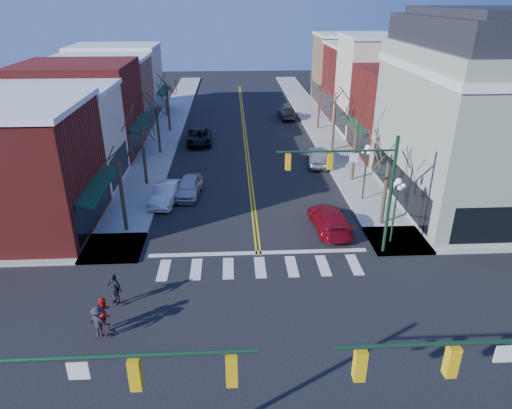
{
  "coord_description": "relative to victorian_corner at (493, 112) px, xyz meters",
  "views": [
    {
      "loc": [
        -1.41,
        -15.65,
        13.97
      ],
      "look_at": [
        -0.1,
        8.63,
        2.8
      ],
      "focal_mm": 32.0,
      "sensor_mm": 36.0,
      "label": 1
    }
  ],
  "objects": [
    {
      "name": "ground",
      "position": [
        -16.5,
        -14.5,
        -6.66
      ],
      "size": [
        160.0,
        160.0,
        0.0
      ],
      "primitive_type": "plane",
      "color": "black",
      "rests_on": "ground"
    },
    {
      "name": "sidewalk_left",
      "position": [
        -25.25,
        5.5,
        -6.58
      ],
      "size": [
        3.5,
        70.0,
        0.15
      ],
      "primitive_type": "cube",
      "color": "#9E9B93",
      "rests_on": "ground"
    },
    {
      "name": "sidewalk_right",
      "position": [
        -7.75,
        5.5,
        -6.58
      ],
      "size": [
        3.5,
        70.0,
        0.15
      ],
      "primitive_type": "cube",
      "color": "#9E9B93",
      "rests_on": "ground"
    },
    {
      "name": "bldg_left_brick_a",
      "position": [
        -32.0,
        -2.75,
        -2.66
      ],
      "size": [
        10.0,
        8.5,
        8.0
      ],
      "primitive_type": "cube",
      "color": "maroon",
      "rests_on": "ground"
    },
    {
      "name": "bldg_left_stucco_a",
      "position": [
        -32.0,
        5.0,
        -2.91
      ],
      "size": [
        10.0,
        7.0,
        7.5
      ],
      "primitive_type": "cube",
      "color": "beige",
      "rests_on": "ground"
    },
    {
      "name": "bldg_left_brick_b",
      "position": [
        -32.0,
        13.0,
        -2.41
      ],
      "size": [
        10.0,
        9.0,
        8.5
      ],
      "primitive_type": "cube",
      "color": "maroon",
      "rests_on": "ground"
    },
    {
      "name": "bldg_left_tan",
      "position": [
        -32.0,
        21.25,
        -2.76
      ],
      "size": [
        10.0,
        7.5,
        7.8
      ],
      "primitive_type": "cube",
      "color": "#9D7657",
      "rests_on": "ground"
    },
    {
      "name": "bldg_left_stucco_b",
      "position": [
        -32.0,
        29.0,
        -2.56
      ],
      "size": [
        10.0,
        8.0,
        8.2
      ],
      "primitive_type": "cube",
      "color": "beige",
      "rests_on": "ground"
    },
    {
      "name": "bldg_right_brick_a",
      "position": [
        -1.0,
        11.25,
        -2.66
      ],
      "size": [
        10.0,
        8.5,
        8.0
      ],
      "primitive_type": "cube",
      "color": "maroon",
      "rests_on": "ground"
    },
    {
      "name": "bldg_right_stucco",
      "position": [
        -1.0,
        19.0,
        -1.66
      ],
      "size": [
        10.0,
        7.0,
        10.0
      ],
      "primitive_type": "cube",
      "color": "beige",
      "rests_on": "ground"
    },
    {
      "name": "bldg_right_brick_b",
      "position": [
        -1.0,
        26.5,
        -2.41
      ],
      "size": [
        10.0,
        8.0,
        8.5
      ],
      "primitive_type": "cube",
      "color": "maroon",
      "rests_on": "ground"
    },
    {
      "name": "bldg_right_tan",
      "position": [
        -1.0,
        34.5,
        -2.16
      ],
      "size": [
        10.0,
        8.0,
        9.0
      ],
      "primitive_type": "cube",
      "color": "#9D7657",
      "rests_on": "ground"
    },
    {
      "name": "victorian_corner",
      "position": [
        0.0,
        0.0,
        0.0
      ],
      "size": [
        12.25,
        14.25,
        13.3
      ],
      "color": "gray",
      "rests_on": "ground"
    },
    {
      "name": "traffic_mast_near_right",
      "position": [
        -10.95,
        -21.9,
        -1.95
      ],
      "size": [
        6.6,
        0.28,
        7.2
      ],
      "color": "#14331E",
      "rests_on": "ground"
    },
    {
      "name": "traffic_mast_far_right",
      "position": [
        -10.95,
        -7.1,
        -1.95
      ],
      "size": [
        6.6,
        0.28,
        7.2
      ],
      "color": "#14331E",
      "rests_on": "ground"
    },
    {
      "name": "lamppost_corner",
      "position": [
        -8.3,
        -6.0,
        -3.7
      ],
      "size": [
        0.36,
        0.36,
        4.33
      ],
      "color": "#14331E",
      "rests_on": "ground"
    },
    {
      "name": "lamppost_midblock",
      "position": [
        -8.3,
        0.5,
        -3.7
      ],
      "size": [
        0.36,
        0.36,
        4.33
      ],
      "color": "#14331E",
      "rests_on": "ground"
    },
    {
      "name": "tree_left_a",
      "position": [
        -24.9,
        -3.5,
        -4.28
      ],
      "size": [
        0.24,
        0.24,
        4.76
      ],
      "primitive_type": "cylinder",
      "color": "#382B21",
      "rests_on": "ground"
    },
    {
      "name": "tree_left_b",
      "position": [
        -24.9,
        4.5,
        -4.14
      ],
      "size": [
        0.24,
        0.24,
        5.04
      ],
      "primitive_type": "cylinder",
      "color": "#382B21",
      "rests_on": "ground"
    },
    {
      "name": "tree_left_c",
      "position": [
        -24.9,
        12.5,
        -4.38
      ],
      "size": [
        0.24,
        0.24,
        4.55
      ],
      "primitive_type": "cylinder",
      "color": "#382B21",
      "rests_on": "ground"
    },
    {
      "name": "tree_left_d",
      "position": [
        -24.9,
        20.5,
        -4.21
      ],
      "size": [
        0.24,
        0.24,
        4.9
      ],
      "primitive_type": "cylinder",
      "color": "#382B21",
      "rests_on": "ground"
    },
    {
      "name": "tree_right_a",
      "position": [
        -8.1,
        -3.5,
        -4.35
      ],
      "size": [
        0.24,
        0.24,
        4.62
      ],
      "primitive_type": "cylinder",
      "color": "#382B21",
      "rests_on": "ground"
    },
    {
      "name": "tree_right_b",
      "position": [
        -8.1,
        4.5,
        -4.07
      ],
      "size": [
        0.24,
        0.24,
        5.18
      ],
      "primitive_type": "cylinder",
      "color": "#382B21",
      "rests_on": "ground"
    },
    {
      "name": "tree_right_c",
      "position": [
        -8.1,
        12.5,
        -4.24
      ],
      "size": [
        0.24,
        0.24,
        4.83
      ],
      "primitive_type": "cylinder",
      "color": "#382B21",
      "rests_on": "ground"
    },
    {
      "name": "tree_right_d",
      "position": [
        -8.1,
        20.5,
        -4.17
      ],
      "size": [
        0.24,
        0.24,
        4.97
      ],
      "primitive_type": "cylinder",
      "color": "#382B21",
      "rests_on": "ground"
    },
    {
      "name": "car_left_near",
      "position": [
        -21.3,
        2.13,
        -5.93
      ],
      "size": [
        2.2,
        4.46,
        1.46
      ],
      "primitive_type": "imported",
      "rotation": [
        0.0,
        0.0,
        -0.11
      ],
      "color": "#B4B4B9",
      "rests_on": "ground"
    },
    {
      "name": "car_left_mid",
      "position": [
        -22.9,
        0.92,
        -5.94
      ],
      "size": [
        2.09,
        4.54,
        1.44
      ],
      "primitive_type": "imported",
      "rotation": [
        0.0,
        0.0,
        -0.13
      ],
      "color": "white",
      "rests_on": "ground"
    },
    {
      "name": "car_left_far",
      "position": [
        -21.3,
        15.61,
        -5.94
      ],
      "size": [
        2.67,
        5.31,
        1.44
      ],
      "primitive_type": "imported",
      "rotation": [
        0.0,
        0.0,
        0.05
      ],
      "color": "black",
      "rests_on": "ground"
    },
    {
      "name": "car_right_near",
      "position": [
        -11.7,
        -3.93,
        -5.93
      ],
      "size": [
        2.38,
        5.17,
        1.46
      ],
      "primitive_type": "imported",
      "rotation": [
        0.0,
        0.0,
        3.21
      ],
      "color": "maroon",
      "rests_on": "ground"
    },
    {
      "name": "car_right_mid",
      "position": [
        -10.1,
        8.72,
        -5.84
      ],
      "size": [
        2.55,
        5.03,
        1.64
      ],
      "primitive_type": "imported",
      "rotation": [
        0.0,
        0.0,
        3.01
      ],
      "color": "silver",
      "rests_on": "ground"
    },
    {
      "name": "car_right_far",
      "position": [
        -11.18,
        25.52,
        -5.94
      ],
      "size": [
        1.81,
        4.44,
        1.43
      ],
      "primitive_type": "imported",
      "rotation": [
        0.0,
        0.0,
        3.21
      ],
      "color": "black",
      "rests_on": "ground"
    },
    {
      "name": "pedestrian_red_b",
      "position": [
        -23.83,
        -13.2,
        -5.7
      ],
      "size": [
        0.79,
        0.92,
        1.62
      ],
      "primitive_type": "imported",
      "rotation": [
        0.0,
        0.0,
        1.32
      ],
      "color": "red",
      "rests_on": "sidewalk_left"
    },
    {
      "name": "pedestrian_dark_a",
      "position": [
        -23.8,
        -11.33,
        -5.68
      ],
      "size": [
        1.01,
        0.92,
        1.65
      ],
      "primitive_type": "imported",
      "rotation": [
        0.0,
        0.0,
        -0.67
      ],
      "color": "black",
      "rests_on": "sidewalk_left"
    },
    {
      "name": "pedestrian_dark_b",
      "position": [
        -23.96,
        -13.74,
        -5.73
      ],
      "size": [
        1.15,
        0.93,
        1.56
      ],
      "primitive_type": "imported",
      "rotation": [
        0.0,
        0.0,
        2.74
      ],
      "color": "black",
      "rests_on": "sidewalk_left"
    }
  ]
}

